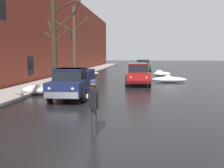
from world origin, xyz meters
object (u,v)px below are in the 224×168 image
Objects in this scene: bare_tree_mid_block at (74,41)px; suv_red_parked_kerbside_close at (137,73)px; pickup_truck_darkblue_approaching_near_lane at (73,83)px; sedan_black_parked_kerbside_mid at (138,71)px; bare_tree_second_along_sidewalk at (55,42)px; pedestrian_with_coffee at (94,102)px; suv_green_parked_far_down_block at (143,66)px.

suv_red_parked_kerbside_close is (6.16, -2.78, -2.87)m from bare_tree_mid_block.
bare_tree_mid_block reaches higher than pickup_truck_darkblue_approaching_near_lane.
pickup_truck_darkblue_approaching_near_lane is 13.27m from sedan_black_parked_kerbside_mid.
bare_tree_mid_block is (-0.01, 5.51, 0.42)m from bare_tree_second_along_sidewalk.
pickup_truck_darkblue_approaching_near_lane is 3.06× the size of pedestrian_with_coffee.
suv_red_parked_kerbside_close is 1.23× the size of sedan_black_parked_kerbside_mid.
suv_green_parked_far_down_block is at bearing 68.24° from bare_tree_second_along_sidewalk.
pickup_truck_darkblue_approaching_near_lane is 1.34× the size of sedan_black_parked_kerbside_mid.
suv_red_parked_kerbside_close is at bearing 23.93° from bare_tree_second_along_sidewalk.
pedestrian_with_coffee is (-1.01, -13.45, 0.05)m from suv_red_parked_kerbside_close.
sedan_black_parked_kerbside_mid is at bearing 87.38° from pedestrian_with_coffee.
sedan_black_parked_kerbside_mid is at bearing 27.64° from bare_tree_mid_block.
bare_tree_second_along_sidewalk is at bearing -89.88° from bare_tree_mid_block.
sedan_black_parked_kerbside_mid is at bearing 55.18° from bare_tree_second_along_sidewalk.
suv_green_parked_far_down_block reaches higher than sedan_black_parked_kerbside_mid.
suv_red_parked_kerbside_close reaches higher than pedestrian_with_coffee.
suv_green_parked_far_down_block is (6.61, 16.56, -2.45)m from bare_tree_second_along_sidewalk.
pedestrian_with_coffee is (5.16, -16.23, -2.82)m from bare_tree_mid_block.
bare_tree_mid_block is at bearing 105.05° from pickup_truck_darkblue_approaching_near_lane.
bare_tree_second_along_sidewalk reaches higher than pickup_truck_darkblue_approaching_near_lane.
suv_red_parked_kerbside_close is at bearing 62.53° from pickup_truck_darkblue_approaching_near_lane.
sedan_black_parked_kerbside_mid is at bearing 91.13° from suv_red_parked_kerbside_close.
bare_tree_mid_block is 1.60× the size of suv_green_parked_far_down_block.
bare_tree_mid_block is at bearing 90.12° from bare_tree_second_along_sidewalk.
sedan_black_parked_kerbside_mid is (3.45, 12.81, -0.13)m from pickup_truck_darkblue_approaching_near_lane.
suv_red_parked_kerbside_close and suv_green_parked_far_down_block have the same top height.
pickup_truck_darkblue_approaching_near_lane reaches higher than sedan_black_parked_kerbside_mid.
pedestrian_with_coffee is at bearing -92.62° from sedan_black_parked_kerbside_mid.
bare_tree_mid_block is at bearing -120.93° from suv_green_parked_far_down_block.
pickup_truck_darkblue_approaching_near_lane is 7.06m from pedestrian_with_coffee.
sedan_black_parked_kerbside_mid is (6.05, 3.17, -3.11)m from bare_tree_mid_block.
pickup_truck_darkblue_approaching_near_lane is 7.74m from suv_red_parked_kerbside_close.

